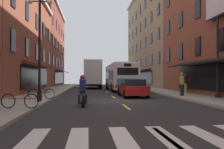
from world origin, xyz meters
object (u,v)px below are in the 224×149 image
object	(u,v)px
box_truck	(92,74)
sedan_near	(132,88)
sedan_mid	(91,82)
street_lamp_twin	(40,45)
pedestrian_near	(186,83)
transit_bus	(120,77)
bicycle_mid	(41,93)
billboard_sign	(217,16)
motorcycle_rider	(82,93)
bicycle_near	(20,100)
pedestrian_mid	(182,84)

from	to	relation	value
box_truck	sedan_near	bearing A→B (deg)	-79.52
sedan_mid	street_lamp_twin	distance (m)	32.41
box_truck	sedan_mid	distance (m)	11.93
box_truck	pedestrian_near	bearing A→B (deg)	-58.78
transit_bus	bicycle_mid	distance (m)	14.27
billboard_sign	sedan_near	size ratio (longest dim) A/B	1.59
bicycle_mid	street_lamp_twin	world-z (taller)	street_lamp_twin
motorcycle_rider	bicycle_near	distance (m)	3.31
sedan_near	bicycle_mid	xyz separation A→B (m)	(-6.50, -2.95, -0.20)
bicycle_near	bicycle_mid	size ratio (longest dim) A/B	0.99
sedan_near	motorcycle_rider	bearing A→B (deg)	-122.63
sedan_near	street_lamp_twin	world-z (taller)	street_lamp_twin
box_truck	transit_bus	bearing A→B (deg)	-62.88
pedestrian_near	billboard_sign	bearing A→B (deg)	-174.04
street_lamp_twin	transit_bus	bearing A→B (deg)	65.03
billboard_sign	transit_bus	world-z (taller)	billboard_sign
billboard_sign	motorcycle_rider	bearing A→B (deg)	-161.99
sedan_mid	box_truck	bearing A→B (deg)	-89.98
sedan_near	bicycle_mid	bearing A→B (deg)	-155.62
bicycle_mid	transit_bus	bearing A→B (deg)	61.69
sedan_mid	motorcycle_rider	size ratio (longest dim) A/B	2.07
transit_bus	pedestrian_mid	xyz separation A→B (m)	(3.38, -10.72, -0.57)
sedan_near	bicycle_near	size ratio (longest dim) A/B	2.71
transit_bus	sedan_near	size ratio (longest dim) A/B	2.46
sedan_mid	bicycle_near	xyz separation A→B (m)	(-3.61, -35.39, -0.20)
transit_bus	box_truck	distance (m)	6.93
billboard_sign	box_truck	bearing A→B (deg)	114.33
pedestrian_near	street_lamp_twin	xyz separation A→B (m)	(-11.66, -6.65, 2.37)
pedestrian_near	street_lamp_twin	distance (m)	13.63
billboard_sign	motorcycle_rider	xyz separation A→B (m)	(-9.31, -3.03, -5.11)
bicycle_mid	pedestrian_near	xyz separation A→B (m)	(11.84, 5.08, 0.57)
billboard_sign	pedestrian_near	distance (m)	6.92
motorcycle_rider	bicycle_mid	bearing A→B (deg)	132.20
billboard_sign	box_truck	world-z (taller)	billboard_sign
bicycle_mid	billboard_sign	bearing A→B (deg)	0.21
sedan_mid	pedestrian_mid	size ratio (longest dim) A/B	2.41
sedan_mid	motorcycle_rider	xyz separation A→B (m)	(-0.88, -33.53, 0.00)
billboard_sign	street_lamp_twin	bearing A→B (deg)	-172.23
sedan_near	motorcycle_rider	world-z (taller)	motorcycle_rider
box_truck	bicycle_mid	bearing A→B (deg)	-100.88
street_lamp_twin	bicycle_mid	bearing A→B (deg)	96.56
billboard_sign	bicycle_near	bearing A→B (deg)	-157.87
billboard_sign	pedestrian_mid	xyz separation A→B (m)	(-1.89, 1.76, -4.76)
motorcycle_rider	bicycle_near	size ratio (longest dim) A/B	1.22
box_truck	sedan_mid	bearing A→B (deg)	90.02
motorcycle_rider	sedan_mid	bearing A→B (deg)	88.49
bicycle_near	pedestrian_mid	bearing A→B (deg)	33.25
pedestrian_mid	street_lamp_twin	world-z (taller)	street_lamp_twin
billboard_sign	bicycle_mid	bearing A→B (deg)	-179.79
bicycle_near	pedestrian_near	distance (m)	15.48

